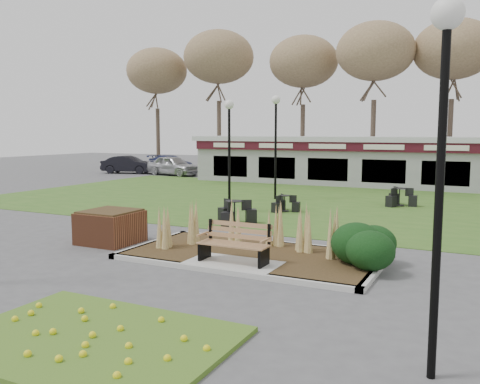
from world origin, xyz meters
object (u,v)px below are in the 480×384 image
at_px(park_bench, 235,242).
at_px(lamp_post_mid_left, 276,124).
at_px(lamp_post_far_left, 229,131).
at_px(car_blue, 171,162).
at_px(bistro_set_c, 235,216).
at_px(lamp_post_near_right, 443,107).
at_px(food_pavilion, 388,161).
at_px(brick_planter, 110,226).
at_px(bistro_set_b, 399,200).
at_px(car_black, 129,165).
at_px(bistro_set_a, 285,206).
at_px(car_silver, 173,165).

height_order(park_bench, lamp_post_mid_left, lamp_post_mid_left).
bearing_deg(lamp_post_far_left, lamp_post_mid_left, 88.06).
relative_size(lamp_post_mid_left, car_blue, 1.15).
relative_size(lamp_post_far_left, bistro_set_c, 2.96).
bearing_deg(lamp_post_near_right, food_pavilion, 101.44).
distance_m(brick_planter, bistro_set_b, 12.84).
relative_size(bistro_set_b, car_black, 0.35).
bearing_deg(lamp_post_far_left, park_bench, -61.57).
relative_size(brick_planter, bistro_set_a, 1.25).
bearing_deg(car_silver, lamp_post_mid_left, -116.67).
relative_size(park_bench, lamp_post_far_left, 0.39).
xyz_separation_m(bistro_set_c, car_silver, (-13.03, 15.74, 0.45)).
height_order(lamp_post_far_left, car_blue, lamp_post_far_left).
xyz_separation_m(brick_planter, car_blue, (-14.50, 24.57, 0.14)).
height_order(park_bench, car_blue, car_blue).
bearing_deg(bistro_set_b, brick_planter, -119.24).
xyz_separation_m(lamp_post_mid_left, bistro_set_a, (1.76, -3.30, -3.31)).
distance_m(bistro_set_b, car_black, 23.30).
relative_size(park_bench, brick_planter, 1.13).
xyz_separation_m(park_bench, food_pavilion, (0.00, 19.71, 0.89)).
bearing_deg(brick_planter, park_bench, -9.69).
xyz_separation_m(brick_planter, food_pavilion, (4.40, 18.96, 1.00)).
height_order(bistro_set_c, car_silver, car_silver).
xyz_separation_m(lamp_post_far_left, car_black, (-15.80, 13.55, -2.54)).
bearing_deg(car_silver, bistro_set_b, -105.77).
distance_m(food_pavilion, car_black, 19.75).
xyz_separation_m(park_bench, bistro_set_c, (-2.56, 5.02, -0.30)).
xyz_separation_m(bistro_set_b, car_blue, (-20.77, 13.37, 0.34)).
distance_m(lamp_post_mid_left, car_black, 18.60).
xyz_separation_m(park_bench, brick_planter, (-4.40, 0.75, -0.11)).
xyz_separation_m(car_silver, car_blue, (-3.31, 4.57, -0.12)).
bearing_deg(bistro_set_c, brick_planter, -113.31).
height_order(lamp_post_far_left, car_silver, lamp_post_far_left).
bearing_deg(car_black, brick_planter, -156.71).
relative_size(bistro_set_a, bistro_set_c, 0.80).
xyz_separation_m(park_bench, car_black, (-19.70, 20.75, 0.09)).
distance_m(park_bench, lamp_post_far_left, 8.61).
distance_m(park_bench, bistro_set_b, 12.10).
bearing_deg(brick_planter, food_pavilion, 76.94).
height_order(bistro_set_b, car_blue, car_blue).
bearing_deg(lamp_post_mid_left, park_bench, -72.10).
relative_size(park_bench, lamp_post_mid_left, 0.35).
bearing_deg(brick_planter, lamp_post_far_left, 85.59).
height_order(bistro_set_a, car_silver, car_silver).
distance_m(lamp_post_mid_left, bistro_set_b, 6.51).
distance_m(park_bench, lamp_post_mid_left, 12.56).
xyz_separation_m(lamp_post_mid_left, car_black, (-15.95, 9.13, -2.87)).
bearing_deg(food_pavilion, bistro_set_a, -99.92).
bearing_deg(brick_planter, bistro_set_b, 60.76).
distance_m(bistro_set_a, car_silver, 18.43).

